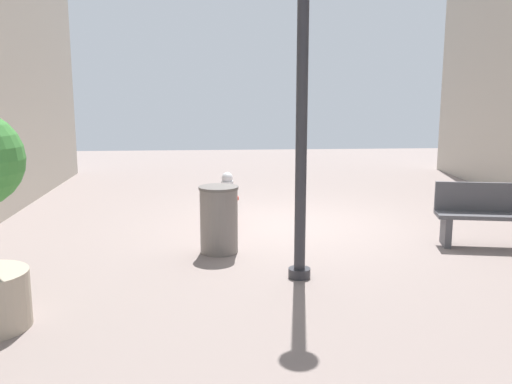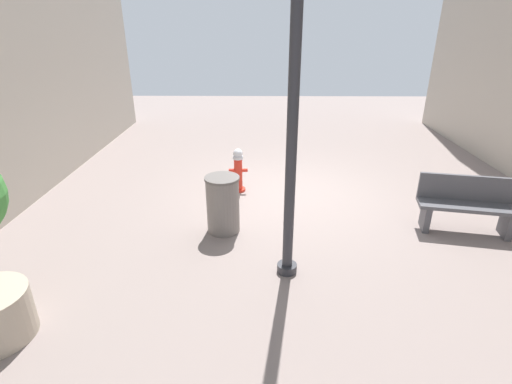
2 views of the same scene
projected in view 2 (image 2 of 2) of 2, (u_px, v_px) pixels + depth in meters
The scene contains 5 objects.
ground_plane at pixel (291, 195), 7.95m from camera, with size 23.40×23.40×0.00m, color gray.
fire_hydrant at pixel (238, 170), 7.97m from camera, with size 0.40×0.36×0.92m.
bench_near at pixel (468, 204), 6.40m from camera, with size 1.63×0.73×0.95m.
street_lamp at pixel (294, 83), 4.45m from camera, with size 0.36×0.36×4.26m.
trash_bin at pixel (223, 204), 6.40m from camera, with size 0.57×0.57×0.98m.
Camera 2 is at (0.62, 7.27, 3.25)m, focal length 27.06 mm.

